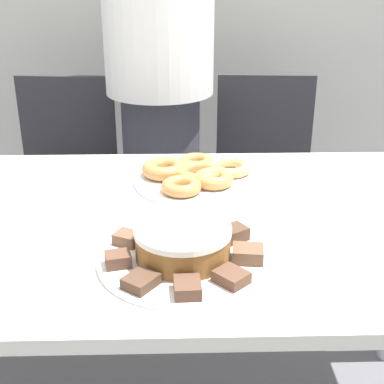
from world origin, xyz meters
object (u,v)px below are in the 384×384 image
object	(u,v)px
person_standing	(160,81)
frosted_cake	(183,242)
office_chair_left	(63,197)
plate_cake	(183,259)
plate_donuts	(199,180)
office_chair_right	(264,195)

from	to	relation	value
person_standing	frosted_cake	distance (m)	1.08
office_chair_left	plate_cake	size ratio (longest dim) A/B	2.58
person_standing	frosted_cake	xyz separation A→B (m)	(0.07, -1.07, -0.09)
office_chair_left	plate_donuts	xyz separation A→B (m)	(0.53, -0.67, 0.34)
office_chair_left	plate_cake	xyz separation A→B (m)	(0.48, -1.09, 0.34)
office_chair_left	office_chair_right	bearing A→B (deg)	6.18
plate_cake	plate_donuts	size ratio (longest dim) A/B	0.97
person_standing	plate_cake	world-z (taller)	person_standing
plate_donuts	frosted_cake	xyz separation A→B (m)	(-0.05, -0.41, 0.04)
office_chair_right	plate_donuts	size ratio (longest dim) A/B	2.51
plate_cake	plate_donuts	distance (m)	0.41
office_chair_left	plate_cake	distance (m)	1.23
plate_donuts	office_chair_left	bearing A→B (deg)	127.90
office_chair_left	plate_donuts	size ratio (longest dim) A/B	2.51
person_standing	office_chair_right	bearing A→B (deg)	1.88
office_chair_left	office_chair_right	distance (m)	0.82
plate_donuts	frosted_cake	world-z (taller)	frosted_cake
plate_cake	plate_donuts	bearing A→B (deg)	83.50
frosted_cake	office_chair_left	bearing A→B (deg)	113.79
person_standing	office_chair_right	world-z (taller)	person_standing
person_standing	office_chair_left	size ratio (longest dim) A/B	1.93
plate_cake	frosted_cake	distance (m)	0.04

